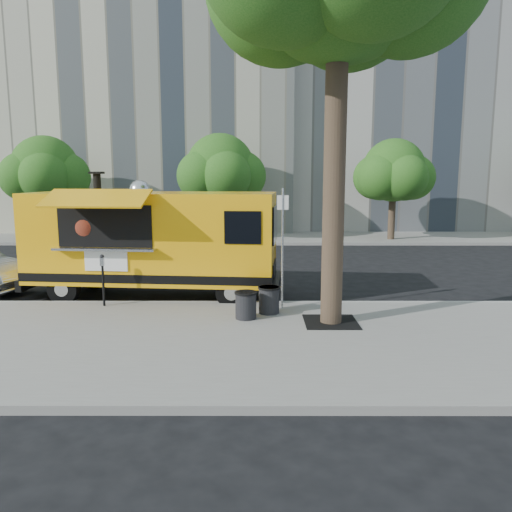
{
  "coord_description": "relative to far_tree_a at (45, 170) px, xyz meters",
  "views": [
    {
      "loc": [
        0.92,
        -13.77,
        3.43
      ],
      "look_at": [
        0.89,
        0.0,
        1.23
      ],
      "focal_mm": 35.0,
      "sensor_mm": 36.0,
      "label": 1
    }
  ],
  "objects": [
    {
      "name": "ground",
      "position": [
        10.0,
        -12.3,
        -3.78
      ],
      "size": [
        120.0,
        120.0,
        0.0
      ],
      "primitive_type": "plane",
      "color": "black",
      "rests_on": "ground"
    },
    {
      "name": "sidewalk",
      "position": [
        10.0,
        -16.3,
        -3.7
      ],
      "size": [
        60.0,
        6.0,
        0.15
      ],
      "primitive_type": "cube",
      "color": "gray",
      "rests_on": "ground"
    },
    {
      "name": "curb",
      "position": [
        10.0,
        -13.23,
        -3.7
      ],
      "size": [
        60.0,
        0.14,
        0.16
      ],
      "primitive_type": "cube",
      "color": "#999993",
      "rests_on": "ground"
    },
    {
      "name": "far_sidewalk",
      "position": [
        10.0,
        1.2,
        -3.7
      ],
      "size": [
        60.0,
        5.0,
        0.15
      ],
      "primitive_type": "cube",
      "color": "gray",
      "rests_on": "ground"
    },
    {
      "name": "building_left",
      "position": [
        2.0,
        9.7,
        8.22
      ],
      "size": [
        22.0,
        14.0,
        24.0
      ],
      "primitive_type": "cube",
      "color": "#B9B39A",
      "rests_on": "ground"
    },
    {
      "name": "building_mid",
      "position": [
        22.0,
        10.7,
        6.22
      ],
      "size": [
        20.0,
        14.0,
        20.0
      ],
      "primitive_type": "cube",
      "color": "#A09C96",
      "rests_on": "ground"
    },
    {
      "name": "tree_well",
      "position": [
        12.6,
        -15.1,
        -3.62
      ],
      "size": [
        1.2,
        1.2,
        0.02
      ],
      "primitive_type": "cube",
      "color": "black",
      "rests_on": "sidewalk"
    },
    {
      "name": "far_tree_a",
      "position": [
        0.0,
        0.0,
        0.0
      ],
      "size": [
        3.42,
        3.42,
        5.36
      ],
      "color": "#33261C",
      "rests_on": "far_sidewalk"
    },
    {
      "name": "far_tree_b",
      "position": [
        9.0,
        0.4,
        0.06
      ],
      "size": [
        3.6,
        3.6,
        5.5
      ],
      "color": "#33261C",
      "rests_on": "far_sidewalk"
    },
    {
      "name": "far_tree_c",
      "position": [
        18.0,
        0.1,
        -0.06
      ],
      "size": [
        3.24,
        3.24,
        5.21
      ],
      "color": "#33261C",
      "rests_on": "far_sidewalk"
    },
    {
      "name": "sign_post",
      "position": [
        11.55,
        -13.85,
        -1.93
      ],
      "size": [
        0.28,
        0.06,
        3.0
      ],
      "color": "silver",
      "rests_on": "sidewalk"
    },
    {
      "name": "parking_meter",
      "position": [
        7.0,
        -13.65,
        -2.79
      ],
      "size": [
        0.11,
        0.11,
        1.33
      ],
      "color": "black",
      "rests_on": "sidewalk"
    },
    {
      "name": "food_truck",
      "position": [
        7.96,
        -12.13,
        -2.11
      ],
      "size": [
        7.32,
        3.62,
        3.54
      ],
      "rotation": [
        0.0,
        0.0,
        -0.09
      ],
      "color": "#FFAF0D",
      "rests_on": "ground"
    },
    {
      "name": "trash_bin_left",
      "position": [
        10.66,
        -14.8,
        -3.29
      ],
      "size": [
        0.53,
        0.53,
        0.64
      ],
      "color": "black",
      "rests_on": "sidewalk"
    },
    {
      "name": "trash_bin_right",
      "position": [
        11.21,
        -14.32,
        -3.28
      ],
      "size": [
        0.54,
        0.54,
        0.65
      ],
      "color": "black",
      "rests_on": "sidewalk"
    }
  ]
}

